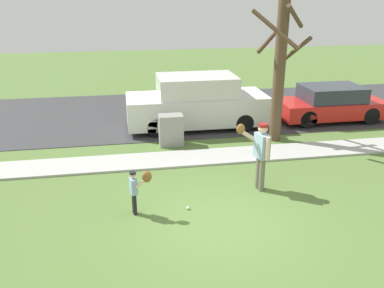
{
  "coord_description": "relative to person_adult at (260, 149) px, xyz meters",
  "views": [
    {
      "loc": [
        -1.91,
        -7.42,
        4.7
      ],
      "look_at": [
        -0.22,
        2.23,
        1.0
      ],
      "focal_mm": 38.1,
      "sensor_mm": 36.0,
      "label": 1
    }
  ],
  "objects": [
    {
      "name": "ground_plane",
      "position": [
        -1.31,
        2.13,
        -1.08
      ],
      "size": [
        48.0,
        48.0,
        0.0
      ],
      "primitive_type": "plane",
      "color": "#567538"
    },
    {
      "name": "sidewalk_strip",
      "position": [
        -1.31,
        2.23,
        -1.05
      ],
      "size": [
        36.0,
        1.2,
        0.06
      ],
      "primitive_type": "cube",
      "color": "#B2B2AD",
      "rests_on": "ground"
    },
    {
      "name": "road_surface",
      "position": [
        -1.31,
        7.23,
        -1.07
      ],
      "size": [
        36.0,
        6.8,
        0.02
      ],
      "primitive_type": "cube",
      "color": "#38383A",
      "rests_on": "ground"
    },
    {
      "name": "person_adult",
      "position": [
        0.0,
        0.0,
        0.0
      ],
      "size": [
        0.79,
        0.61,
        1.74
      ],
      "rotation": [
        0.0,
        0.0,
        -2.93
      ],
      "color": "#6B6656",
      "rests_on": "ground"
    },
    {
      "name": "person_child",
      "position": [
        -3.02,
        -0.7,
        -0.39
      ],
      "size": [
        0.51,
        0.36,
        1.06
      ],
      "rotation": [
        0.0,
        0.0,
        0.21
      ],
      "color": "black",
      "rests_on": "ground"
    },
    {
      "name": "baseball",
      "position": [
        -1.9,
        -0.71,
        -1.05
      ],
      "size": [
        0.07,
        0.07,
        0.07
      ],
      "primitive_type": "sphere",
      "color": "white",
      "rests_on": "ground"
    },
    {
      "name": "utility_cabinet",
      "position": [
        -1.75,
        3.53,
        -0.58
      ],
      "size": [
        0.76,
        0.52,
        1.0
      ],
      "primitive_type": "cube",
      "color": "gray",
      "rests_on": "ground"
    },
    {
      "name": "street_tree_near",
      "position": [
        1.72,
        3.39,
        1.32
      ],
      "size": [
        1.84,
        1.88,
        4.48
      ],
      "color": "brown",
      "rests_on": "ground"
    },
    {
      "name": "parked_van_white",
      "position": [
        -0.6,
        5.2,
        -0.18
      ],
      "size": [
        5.0,
        1.95,
        1.88
      ],
      "rotation": [
        0.0,
        0.0,
        3.14
      ],
      "color": "silver",
      "rests_on": "road_surface"
    },
    {
      "name": "parked_hatchback_red",
      "position": [
        4.59,
        5.13,
        -0.42
      ],
      "size": [
        4.0,
        1.75,
        1.33
      ],
      "rotation": [
        0.0,
        0.0,
        3.14
      ],
      "color": "red",
      "rests_on": "road_surface"
    }
  ]
}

